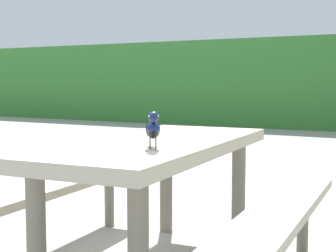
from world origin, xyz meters
name	(u,v)px	position (x,y,z in m)	size (l,w,h in m)	color
picnic_table_foreground	(156,173)	(0.27, 0.03, 0.56)	(1.79, 1.85, 0.74)	#B2A893
bird_grackle	(153,128)	(0.46, -0.31, 0.84)	(0.18, 0.25, 0.18)	black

